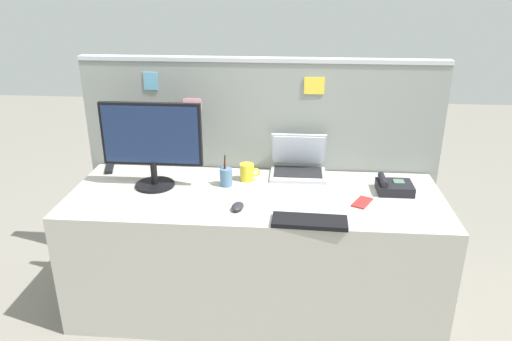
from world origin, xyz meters
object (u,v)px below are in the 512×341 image
at_px(computer_mouse_right_hand, 238,207).
at_px(cell_phone_red_case, 362,202).
at_px(desk_phone, 393,187).
at_px(coffee_mug, 247,172).
at_px(keyboard_main, 310,221).
at_px(tv_remote, 109,168).
at_px(laptop, 298,164).
at_px(desktop_monitor, 152,140).
at_px(pen_cup, 226,177).

relative_size(computer_mouse_right_hand, cell_phone_red_case, 0.71).
relative_size(desk_phone, cell_phone_red_case, 1.36).
height_order(desk_phone, coffee_mug, coffee_mug).
height_order(desk_phone, keyboard_main, desk_phone).
height_order(desk_phone, tv_remote, desk_phone).
bearing_deg(coffee_mug, tv_remote, 173.50).
distance_m(cell_phone_red_case, tv_remote, 1.54).
relative_size(tv_remote, coffee_mug, 1.43).
relative_size(laptop, keyboard_main, 0.89).
bearing_deg(desktop_monitor, coffee_mug, 13.38).
relative_size(keyboard_main, computer_mouse_right_hand, 3.63).
relative_size(desk_phone, pen_cup, 1.00).
relative_size(desktop_monitor, desk_phone, 2.91).
bearing_deg(desktop_monitor, tv_remote, 147.80).
relative_size(laptop, desk_phone, 1.70).
relative_size(desktop_monitor, keyboard_main, 1.53).
bearing_deg(desktop_monitor, desk_phone, 0.94).
distance_m(desktop_monitor, cell_phone_red_case, 1.18).
bearing_deg(pen_cup, computer_mouse_right_hand, -71.39).
distance_m(keyboard_main, tv_remote, 1.35).
bearing_deg(computer_mouse_right_hand, tv_remote, 159.85).
distance_m(desktop_monitor, computer_mouse_right_hand, 0.62).
distance_m(desktop_monitor, keyboard_main, 0.98).
distance_m(desktop_monitor, desk_phone, 1.35).
bearing_deg(laptop, coffee_mug, -157.82).
bearing_deg(coffee_mug, desk_phone, -6.97).
distance_m(laptop, keyboard_main, 0.63).
bearing_deg(computer_mouse_right_hand, desktop_monitor, 161.80).
xyz_separation_m(desktop_monitor, tv_remote, (-0.35, 0.22, -0.26)).
distance_m(desk_phone, keyboard_main, 0.62).
relative_size(desktop_monitor, cell_phone_red_case, 3.94).
distance_m(desk_phone, cell_phone_red_case, 0.25).
bearing_deg(desk_phone, pen_cup, 179.21).
bearing_deg(keyboard_main, desktop_monitor, 158.38).
xyz_separation_m(keyboard_main, cell_phone_red_case, (0.28, 0.25, -0.01)).
bearing_deg(keyboard_main, coffee_mug, 127.10).
bearing_deg(pen_cup, desk_phone, -0.79).
relative_size(desk_phone, coffee_mug, 1.61).
distance_m(desktop_monitor, laptop, 0.87).
height_order(desktop_monitor, desk_phone, desktop_monitor).
bearing_deg(cell_phone_red_case, computer_mouse_right_hand, -141.02).
height_order(keyboard_main, tv_remote, keyboard_main).
bearing_deg(cell_phone_red_case, desk_phone, 68.27).
distance_m(desk_phone, coffee_mug, 0.82).
xyz_separation_m(pen_cup, coffee_mug, (0.11, 0.09, -0.00)).
relative_size(laptop, cell_phone_red_case, 2.30).
xyz_separation_m(desk_phone, computer_mouse_right_hand, (-0.83, -0.28, -0.01)).
distance_m(pen_cup, tv_remote, 0.77).
bearing_deg(desk_phone, tv_remote, 173.27).
bearing_deg(pen_cup, tv_remote, 166.13).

